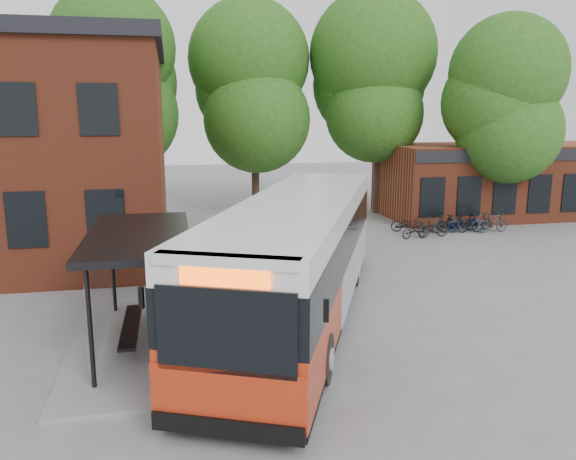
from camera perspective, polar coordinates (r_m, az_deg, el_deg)
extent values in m
plane|color=slate|center=(16.13, 2.15, -8.85)|extent=(100.00, 100.00, 0.00)
imported|color=black|center=(26.69, 12.76, 0.04)|extent=(1.60, 1.00, 0.80)
imported|color=black|center=(26.95, 14.53, 0.29)|extent=(1.73, 0.74, 1.00)
imported|color=black|center=(27.95, 12.07, 0.64)|extent=(1.70, 1.18, 0.85)
imported|color=black|center=(28.20, 15.69, 0.62)|extent=(1.55, 0.71, 0.90)
imported|color=#0C2348|center=(28.59, 17.59, 0.70)|extent=(1.84, 0.73, 0.95)
imported|color=black|center=(28.34, 16.46, 0.64)|extent=(1.58, 0.74, 0.91)
imported|color=black|center=(29.25, 17.24, 0.82)|extent=(1.62, 1.08, 0.81)
imported|color=black|center=(29.32, 18.72, 0.83)|extent=(1.49, 0.45, 0.89)
imported|color=#303137|center=(28.96, 20.10, 0.74)|extent=(1.73, 0.64, 1.02)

